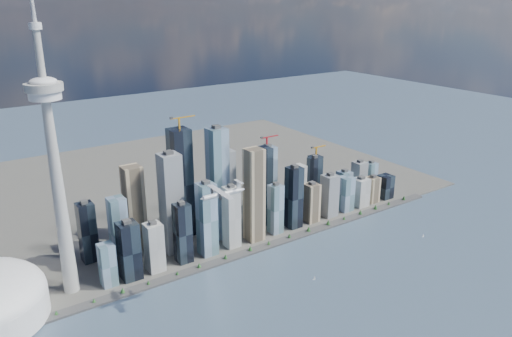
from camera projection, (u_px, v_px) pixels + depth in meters
ground at (323, 322)px, 782.57m from camera, size 4000.00×4000.00×0.00m
seawall at (237, 256)px, 976.42m from camera, size 1100.00×22.00×4.00m
land at (146, 187)px, 1326.69m from camera, size 1400.00×900.00×3.00m
shoreline_trees at (237, 253)px, 974.20m from camera, size 960.53×7.20×8.80m
skyscraper_cluster at (238, 199)px, 1050.43m from camera, size 736.00×142.00×257.01m
needle_tower at (54, 162)px, 785.66m from camera, size 56.00×56.00×550.50m
airplane at (223, 193)px, 772.41m from camera, size 78.59×69.42×19.19m
sailboat_west at (314, 278)px, 898.06m from camera, size 6.14×3.54×8.68m
sailboat_east at (423, 236)px, 1057.80m from camera, size 5.91×2.24×8.16m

